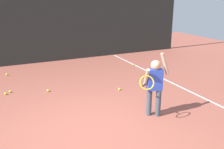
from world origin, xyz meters
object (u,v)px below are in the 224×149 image
tennis_ball_0 (10,91)px  tennis_ball_5 (5,94)px  tennis_ball_4 (119,89)px  tennis_ball_6 (48,91)px  tennis_ball_1 (133,65)px  tennis_ball_7 (7,74)px  tennis_player (154,83)px

tennis_ball_0 → tennis_ball_5: 0.17m
tennis_ball_0 → tennis_ball_4: size_ratio=1.00×
tennis_ball_4 → tennis_ball_6: (-1.75, 0.71, 0.00)m
tennis_ball_1 → tennis_ball_5: 4.48m
tennis_ball_4 → tennis_ball_0: bearing=158.3°
tennis_ball_1 → tennis_ball_7: 4.26m
tennis_ball_4 → tennis_ball_5: bearing=161.3°
tennis_ball_1 → tennis_ball_4: 2.55m
tennis_ball_0 → tennis_ball_4: bearing=-21.7°
tennis_ball_4 → tennis_ball_7: same height
tennis_player → tennis_ball_7: (-2.62, 4.32, -0.69)m
tennis_ball_0 → tennis_ball_4: same height
tennis_player → tennis_ball_7: bearing=139.7°
tennis_player → tennis_ball_4: 1.78m
tennis_ball_0 → tennis_ball_5: same height
tennis_ball_0 → tennis_ball_6: size_ratio=1.00×
tennis_ball_7 → tennis_player: bearing=-58.8°
tennis_ball_6 → tennis_ball_1: bearing=21.4°
tennis_ball_1 → tennis_ball_6: bearing=-158.6°
tennis_ball_0 → tennis_ball_1: (4.23, 0.95, 0.00)m
tennis_player → tennis_ball_0: tennis_player is taller
tennis_ball_5 → tennis_ball_7: 1.75m
tennis_ball_1 → tennis_ball_6: (-3.32, -1.30, 0.00)m
tennis_ball_7 → tennis_ball_6: bearing=-65.7°
tennis_ball_5 → tennis_ball_7: same height
tennis_ball_5 → tennis_ball_7: (0.14, 1.74, 0.00)m
tennis_ball_6 → tennis_ball_7: (-0.89, 1.98, 0.00)m
tennis_ball_0 → tennis_ball_7: size_ratio=1.00×
tennis_player → tennis_ball_5: (-2.76, 2.58, -0.69)m
tennis_ball_5 → tennis_ball_7: bearing=85.3°
tennis_player → tennis_ball_6: tennis_player is taller
tennis_ball_1 → tennis_ball_4: bearing=-127.9°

